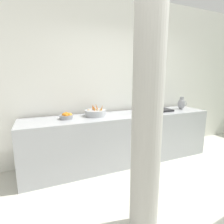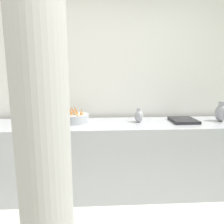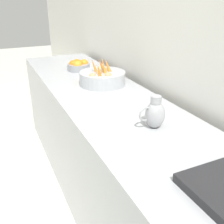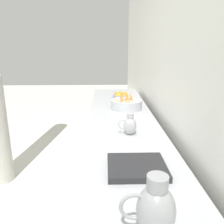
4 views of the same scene
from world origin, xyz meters
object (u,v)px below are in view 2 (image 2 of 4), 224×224
object	(u,v)px
metal_pitcher_tall	(221,112)
support_column	(39,69)
vegetable_colander	(74,118)
orange_bowl	(33,120)
metal_pitcher_short	(139,116)

from	to	relation	value
metal_pitcher_tall	support_column	world-z (taller)	support_column
support_column	metal_pitcher_tall	bearing A→B (deg)	128.69
vegetable_colander	orange_bowl	xyz separation A→B (m)	(0.04, -0.49, -0.01)
metal_pitcher_short	support_column	xyz separation A→B (m)	(1.47, -0.78, 0.54)
vegetable_colander	orange_bowl	size ratio (longest dim) A/B	1.72
support_column	metal_pitcher_short	bearing A→B (deg)	152.14
orange_bowl	metal_pitcher_tall	bearing A→B (deg)	89.62
metal_pitcher_tall	support_column	bearing A→B (deg)	-51.31
vegetable_colander	metal_pitcher_tall	world-z (taller)	metal_pitcher_tall
orange_bowl	metal_pitcher_short	distance (m)	1.29
orange_bowl	support_column	world-z (taller)	support_column
orange_bowl	metal_pitcher_tall	distance (m)	2.34
vegetable_colander	metal_pitcher_short	bearing A→B (deg)	87.12
metal_pitcher_tall	metal_pitcher_short	bearing A→B (deg)	-90.58
metal_pitcher_short	support_column	world-z (taller)	support_column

